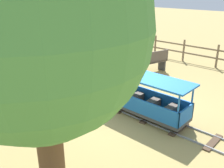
{
  "coord_description": "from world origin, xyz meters",
  "views": [
    {
      "loc": [
        -4.49,
        -3.74,
        2.93
      ],
      "look_at": [
        0.0,
        0.38,
        0.55
      ],
      "focal_mm": 39.9,
      "sensor_mm": 36.0,
      "label": 1
    }
  ],
  "objects_px": {
    "oak_tree_near": "(38,29)",
    "passenger_car": "(143,99)",
    "park_bench": "(152,62)",
    "conductor_person": "(69,76)",
    "locomotive": "(88,78)"
  },
  "relations": [
    {
      "from": "passenger_car",
      "to": "oak_tree_near",
      "type": "relative_size",
      "value": 0.62
    },
    {
      "from": "passenger_car",
      "to": "locomotive",
      "type": "bearing_deg",
      "value": 90.0
    },
    {
      "from": "park_bench",
      "to": "passenger_car",
      "type": "bearing_deg",
      "value": -149.39
    },
    {
      "from": "oak_tree_near",
      "to": "conductor_person",
      "type": "bearing_deg",
      "value": 47.44
    },
    {
      "from": "oak_tree_near",
      "to": "passenger_car",
      "type": "bearing_deg",
      "value": 13.92
    },
    {
      "from": "locomotive",
      "to": "oak_tree_near",
      "type": "bearing_deg",
      "value": -138.79
    },
    {
      "from": "oak_tree_near",
      "to": "locomotive",
      "type": "bearing_deg",
      "value": 41.21
    },
    {
      "from": "conductor_person",
      "to": "oak_tree_near",
      "type": "height_order",
      "value": "oak_tree_near"
    },
    {
      "from": "locomotive",
      "to": "oak_tree_near",
      "type": "relative_size",
      "value": 0.38
    },
    {
      "from": "passenger_car",
      "to": "conductor_person",
      "type": "bearing_deg",
      "value": 127.5
    },
    {
      "from": "conductor_person",
      "to": "oak_tree_near",
      "type": "xyz_separation_m",
      "value": [
        -2.0,
        -2.18,
        1.56
      ]
    },
    {
      "from": "passenger_car",
      "to": "park_bench",
      "type": "bearing_deg",
      "value": 30.61
    },
    {
      "from": "park_bench",
      "to": "oak_tree_near",
      "type": "height_order",
      "value": "oak_tree_near"
    },
    {
      "from": "locomotive",
      "to": "oak_tree_near",
      "type": "xyz_separation_m",
      "value": [
        -3.08,
        -2.7,
        2.04
      ]
    },
    {
      "from": "locomotive",
      "to": "passenger_car",
      "type": "bearing_deg",
      "value": -90.0
    }
  ]
}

